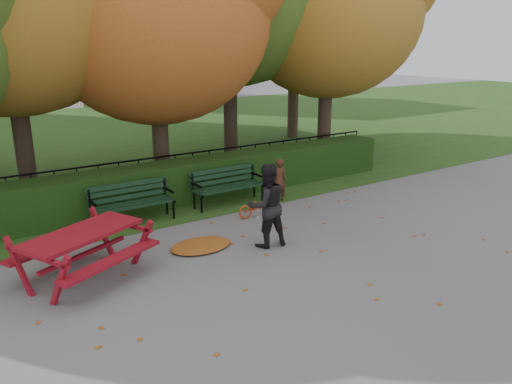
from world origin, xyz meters
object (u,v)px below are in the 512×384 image
picnic_table (83,242)px  bicycle (258,206)px  tree_g (306,0)px  bench_right (227,183)px  bench_left (131,200)px  adult (267,205)px  tree_c (169,0)px  child (279,180)px

picnic_table → bicycle: picnic_table is taller
tree_g → bench_right: 10.61m
bench_left → tree_g: bearing=32.2°
tree_g → bench_left: tree_g is taller
tree_g → adult: (-7.93, -8.74, -4.55)m
tree_g → bicycle: size_ratio=9.00×
tree_c → tree_g: size_ratio=0.94×
bench_right → bicycle: (0.10, -1.19, -0.27)m
tree_g → bench_left: (-9.63, -6.06, -4.85)m
tree_c → bicycle: bearing=-83.9°
tree_g → picnic_table: tree_g is taller
bicycle → child: bearing=-53.6°
tree_c → child: bearing=-62.1°
bench_right → bench_left: bearing=180.0°
picnic_table → adult: (3.33, -0.51, 0.17)m
child → bicycle: (-1.10, -0.69, -0.29)m
tree_c → bicycle: size_ratio=8.42×
tree_c → bench_right: size_ratio=4.44×
tree_c → bench_left: size_ratio=4.44×
tree_g → bench_right: (-7.23, -6.06, -4.85)m
picnic_table → tree_c: bearing=24.7°
adult → bicycle: size_ratio=1.72×
tree_c → bench_right: bearing=-83.3°
tree_c → bench_left: (-2.13, -2.26, -4.30)m
tree_c → bench_left: 5.31m
tree_g → bench_left: 12.37m
tree_c → bicycle: (0.37, -3.45, -4.57)m
adult → bench_right: bearing=-96.5°
tree_c → bench_right: tree_c is taller
picnic_table → adult: bearing=-33.6°
bench_left → bench_right: (2.40, 0.00, 0.00)m
tree_c → tree_g: tree_g is taller
bench_left → bicycle: size_ratio=1.89×
picnic_table → adult: 3.37m
bench_left → adult: size_ratio=1.10×
tree_c → tree_g: 8.43m
bench_right → child: (1.20, -0.50, 0.02)m
picnic_table → child: child is taller
bench_left → bench_right: bearing=0.0°
bench_left → picnic_table: (-1.63, -2.18, 0.13)m
child → adult: bearing=64.9°
bench_right → bicycle: 1.22m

